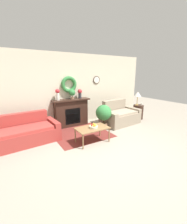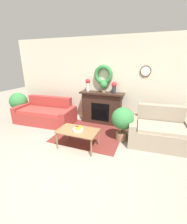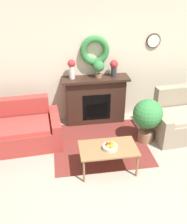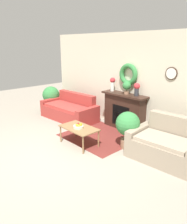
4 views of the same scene
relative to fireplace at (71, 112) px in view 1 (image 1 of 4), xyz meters
The scene contains 15 objects.
ground_plane 2.67m from the fireplace, 87.95° to the right, with size 16.00×16.00×0.00m, color gray.
floor_rug 1.05m from the fireplace, 93.42° to the right, with size 1.80×1.66×0.01m.
wall_back 0.86m from the fireplace, 65.62° to the left, with size 6.80×0.20×2.70m.
fireplace is the anchor object (origin of this frame).
couch_left 1.90m from the fireplace, 160.69° to the right, with size 1.99×1.03×0.83m.
loveseat_right 1.93m from the fireplace, 22.67° to the right, with size 1.54×1.04×0.91m.
coffee_table 1.65m from the fireplace, 91.88° to the right, with size 0.95×0.56×0.45m.
fruit_bowl 1.68m from the fireplace, 91.01° to the right, with size 0.24×0.24×0.12m.
side_table_by_loveseat 2.99m from the fireplace, 13.21° to the right, with size 0.45×0.45×0.61m.
table_lamp 2.97m from the fireplace, 12.61° to the right, with size 0.31×0.31×0.59m.
mug 3.10m from the fireplace, 14.20° to the right, with size 0.08×0.08×0.10m.
vase_on_mantel_left 0.89m from the fireplace, behind, with size 0.16×0.16×0.40m.
vase_on_mantel_right 0.82m from the fireplace, ahead, with size 0.17×0.17×0.35m.
potted_plant_on_mantel 0.74m from the fireplace, 13.12° to the right, with size 0.23×0.23×0.36m.
potted_plant_floor_by_loveseat 1.26m from the fireplace, 47.04° to the right, with size 0.57×0.57×0.89m.
Camera 1 is at (-2.25, -2.52, 1.98)m, focal length 24.00 mm.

